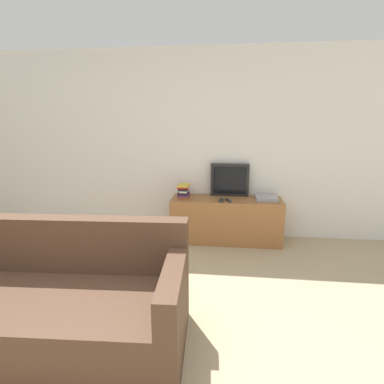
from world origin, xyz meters
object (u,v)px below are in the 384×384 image
book_stack (184,191)px  remote_secondary (228,200)px  remote_on_stand (221,200)px  television (230,180)px  couch (43,307)px  tv_stand (226,220)px  set_top_box (266,198)px

book_stack → remote_secondary: size_ratio=1.46×
book_stack → remote_on_stand: (0.51, -0.11, -0.08)m
television → couch: size_ratio=0.25×
tv_stand → couch: couch is taller
book_stack → remote_on_stand: book_stack is taller
tv_stand → couch: (-1.34, -2.13, -0.00)m
tv_stand → book_stack: bearing=-178.5°
book_stack → set_top_box: (1.12, 0.04, -0.07)m
remote_on_stand → set_top_box: bearing=13.5°
tv_stand → remote_on_stand: bearing=-120.8°
couch → book_stack: couch is taller
couch → book_stack: 2.28m
book_stack → remote_on_stand: 0.53m
tv_stand → book_stack: size_ratio=6.48×
tv_stand → television: television is taller
tv_stand → couch: size_ratio=0.69×
couch → remote_on_stand: 2.40m
book_stack → set_top_box: bearing=2.0°
tv_stand → couch: 2.52m
book_stack → remote_secondary: 0.62m
remote_on_stand → remote_secondary: bearing=-1.0°
tv_stand → set_top_box: bearing=2.5°
set_top_box → remote_secondary: bearing=-164.0°
television → remote_on_stand: size_ratio=3.14×
television → remote_on_stand: 0.39m
remote_on_stand → remote_secondary: 0.09m
tv_stand → set_top_box: size_ratio=5.24×
television → couch: (-1.38, -2.32, -0.53)m
television → book_stack: (-0.62, -0.20, -0.13)m
remote_on_stand → tv_stand: bearing=59.2°
television → remote_secondary: size_ratio=3.36×
book_stack → set_top_box: book_stack is taller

